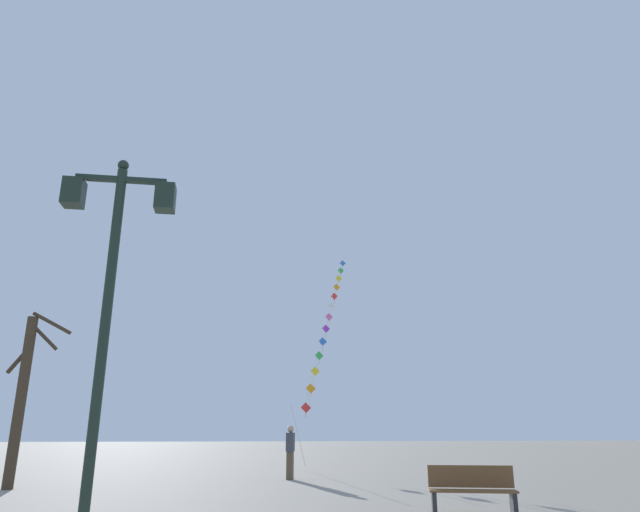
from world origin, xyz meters
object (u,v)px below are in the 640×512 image
twin_lantern_lamp_post (112,268)px  kite_flyer (290,451)px  park_bench (472,491)px  kite_train (327,325)px  bare_tree (22,393)px

twin_lantern_lamp_post → kite_flyer: 12.85m
twin_lantern_lamp_post → kite_flyer: (3.70, 11.99, -2.77)m
twin_lantern_lamp_post → kite_flyer: twin_lantern_lamp_post is taller
park_bench → kite_train: bearing=104.5°
kite_train → bare_tree: kite_train is taller
twin_lantern_lamp_post → kite_train: kite_train is taller
kite_train → park_bench: size_ratio=9.90×
twin_lantern_lamp_post → bare_tree: twin_lantern_lamp_post is taller
kite_flyer → bare_tree: (-7.94, -2.20, 1.66)m
kite_flyer → twin_lantern_lamp_post: bearing=178.8°
twin_lantern_lamp_post → kite_train: bearing=73.5°
kite_train → kite_flyer: kite_train is taller
twin_lantern_lamp_post → park_bench: bearing=25.5°
kite_train → bare_tree: 17.15m
park_bench → bare_tree: bearing=162.6°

